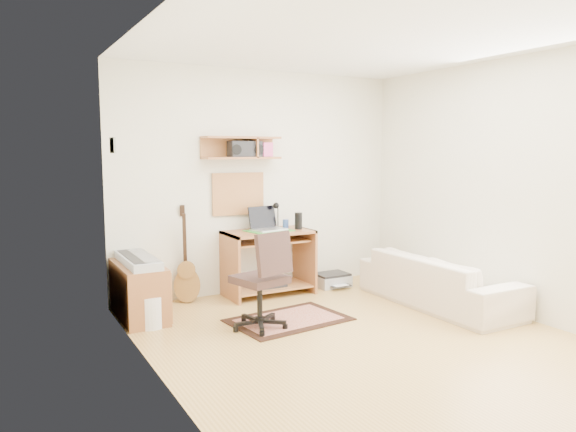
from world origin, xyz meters
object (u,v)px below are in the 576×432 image
cabinet (139,291)px  sofa (439,272)px  printer (332,279)px  task_chair (260,279)px  desk (269,263)px

cabinet → sofa: bearing=-20.4°
printer → sofa: bearing=-66.2°
printer → sofa: size_ratio=0.22×
task_chair → sofa: size_ratio=0.51×
task_chair → sofa: bearing=-20.9°
desk → cabinet: bearing=-173.5°
printer → task_chair: bearing=-145.8°
desk → task_chair: (-0.63, -1.06, 0.10)m
desk → sofa: desk is taller
cabinet → sofa: sofa is taller
printer → cabinet: bearing=-177.0°
sofa → desk: bearing=48.0°
cabinet → sofa: size_ratio=0.48×
desk → cabinet: desk is taller
task_chair → cabinet: size_ratio=1.05×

